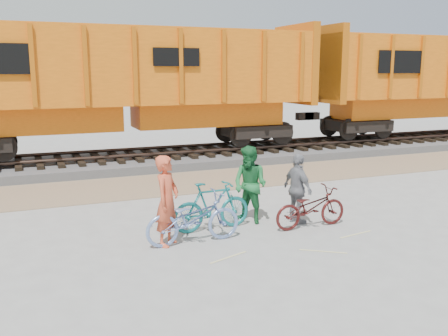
{
  "coord_description": "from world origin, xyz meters",
  "views": [
    {
      "loc": [
        -4.38,
        -8.85,
        3.4
      ],
      "look_at": [
        -0.15,
        1.5,
        1.21
      ],
      "focal_mm": 40.0,
      "sensor_mm": 36.0,
      "label": 1
    }
  ],
  "objects_px": {
    "person_woman": "(298,189)",
    "person_man": "(250,185)",
    "hopper_car_center": "(126,82)",
    "bicycle_blue": "(193,218)",
    "hopper_car_right": "(448,79)",
    "bicycle_maroon": "(311,207)",
    "person_solo": "(167,201)",
    "bicycle_teal": "(212,206)"
  },
  "relations": [
    {
      "from": "hopper_car_center",
      "to": "bicycle_blue",
      "type": "relative_size",
      "value": 7.17
    },
    {
      "from": "bicycle_maroon",
      "to": "person_woman",
      "type": "bearing_deg",
      "value": 12.82
    },
    {
      "from": "person_woman",
      "to": "hopper_car_right",
      "type": "bearing_deg",
      "value": -63.7
    },
    {
      "from": "hopper_car_right",
      "to": "bicycle_maroon",
      "type": "relative_size",
      "value": 8.11
    },
    {
      "from": "bicycle_teal",
      "to": "person_woman",
      "type": "bearing_deg",
      "value": -100.94
    },
    {
      "from": "bicycle_blue",
      "to": "bicycle_teal",
      "type": "relative_size",
      "value": 1.09
    },
    {
      "from": "person_man",
      "to": "person_woman",
      "type": "distance_m",
      "value": 1.07
    },
    {
      "from": "hopper_car_center",
      "to": "bicycle_maroon",
      "type": "xyz_separation_m",
      "value": [
        2.2,
        -8.81,
        -2.55
      ]
    },
    {
      "from": "person_woman",
      "to": "person_man",
      "type": "bearing_deg",
      "value": 58.62
    },
    {
      "from": "hopper_car_center",
      "to": "bicycle_blue",
      "type": "xyz_separation_m",
      "value": [
        -0.51,
        -8.79,
        -2.49
      ]
    },
    {
      "from": "bicycle_blue",
      "to": "person_solo",
      "type": "xyz_separation_m",
      "value": [
        -0.5,
        0.1,
        0.39
      ]
    },
    {
      "from": "hopper_car_right",
      "to": "person_solo",
      "type": "bearing_deg",
      "value": -151.5
    },
    {
      "from": "bicycle_maroon",
      "to": "person_solo",
      "type": "height_order",
      "value": "person_solo"
    },
    {
      "from": "bicycle_blue",
      "to": "bicycle_maroon",
      "type": "relative_size",
      "value": 1.13
    },
    {
      "from": "hopper_car_center",
      "to": "person_solo",
      "type": "distance_m",
      "value": 9.0
    },
    {
      "from": "bicycle_maroon",
      "to": "person_woman",
      "type": "xyz_separation_m",
      "value": [
        -0.1,
        0.4,
        0.34
      ]
    },
    {
      "from": "bicycle_teal",
      "to": "bicycle_maroon",
      "type": "bearing_deg",
      "value": -111.15
    },
    {
      "from": "bicycle_blue",
      "to": "bicycle_teal",
      "type": "xyz_separation_m",
      "value": [
        0.64,
        0.63,
        0.02
      ]
    },
    {
      "from": "person_man",
      "to": "bicycle_blue",
      "type": "bearing_deg",
      "value": -94.01
    },
    {
      "from": "person_solo",
      "to": "person_man",
      "type": "bearing_deg",
      "value": -30.54
    },
    {
      "from": "hopper_car_center",
      "to": "person_man",
      "type": "xyz_separation_m",
      "value": [
        1.13,
        -7.96,
        -2.13
      ]
    },
    {
      "from": "hopper_car_right",
      "to": "bicycle_maroon",
      "type": "xyz_separation_m",
      "value": [
        -12.8,
        -8.81,
        -2.55
      ]
    },
    {
      "from": "hopper_car_center",
      "to": "bicycle_maroon",
      "type": "bearing_deg",
      "value": -75.97
    },
    {
      "from": "hopper_car_right",
      "to": "hopper_car_center",
      "type": "bearing_deg",
      "value": 180.0
    },
    {
      "from": "bicycle_blue",
      "to": "bicycle_maroon",
      "type": "distance_m",
      "value": 2.71
    },
    {
      "from": "person_man",
      "to": "bicycle_maroon",
      "type": "bearing_deg",
      "value": 20.93
    },
    {
      "from": "hopper_car_center",
      "to": "bicycle_teal",
      "type": "distance_m",
      "value": 8.53
    },
    {
      "from": "hopper_car_right",
      "to": "bicycle_teal",
      "type": "bearing_deg",
      "value": -151.24
    },
    {
      "from": "hopper_car_right",
      "to": "bicycle_blue",
      "type": "distance_m",
      "value": 18.0
    },
    {
      "from": "hopper_car_right",
      "to": "person_man",
      "type": "bearing_deg",
      "value": -150.14
    },
    {
      "from": "hopper_car_right",
      "to": "person_solo",
      "type": "height_order",
      "value": "hopper_car_right"
    },
    {
      "from": "hopper_car_right",
      "to": "bicycle_blue",
      "type": "bearing_deg",
      "value": -150.45
    },
    {
      "from": "bicycle_maroon",
      "to": "person_woman",
      "type": "relative_size",
      "value": 1.09
    },
    {
      "from": "hopper_car_center",
      "to": "bicycle_blue",
      "type": "height_order",
      "value": "hopper_car_center"
    },
    {
      "from": "hopper_car_right",
      "to": "bicycle_maroon",
      "type": "bearing_deg",
      "value": -145.47
    },
    {
      "from": "bicycle_blue",
      "to": "person_solo",
      "type": "height_order",
      "value": "person_solo"
    },
    {
      "from": "person_man",
      "to": "person_woman",
      "type": "height_order",
      "value": "person_man"
    },
    {
      "from": "bicycle_blue",
      "to": "person_solo",
      "type": "distance_m",
      "value": 0.64
    },
    {
      "from": "person_man",
      "to": "person_solo",
      "type": "bearing_deg",
      "value": -102.03
    },
    {
      "from": "person_woman",
      "to": "bicycle_teal",
      "type": "bearing_deg",
      "value": 76.13
    },
    {
      "from": "bicycle_blue",
      "to": "hopper_car_right",
      "type": "bearing_deg",
      "value": -61.84
    },
    {
      "from": "hopper_car_center",
      "to": "person_woman",
      "type": "height_order",
      "value": "hopper_car_center"
    }
  ]
}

